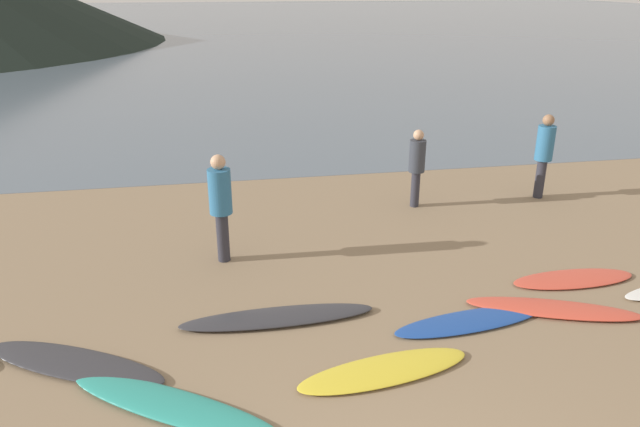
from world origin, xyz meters
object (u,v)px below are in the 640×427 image
(person_2, at_px, (544,149))
(surfboard_2, at_px, (172,406))
(person_0, at_px, (417,162))
(surfboard_7, at_px, (573,279))
(person_1, at_px, (220,200))
(surfboard_3, at_px, (278,317))
(surfboard_4, at_px, (384,370))
(surfboard_6, at_px, (553,309))
(surfboard_5, at_px, (469,321))
(surfboard_1, at_px, (74,363))

(person_2, bearing_deg, surfboard_2, -29.29)
(surfboard_2, distance_m, person_0, 7.07)
(surfboard_7, distance_m, person_1, 5.59)
(surfboard_2, distance_m, surfboard_3, 2.05)
(surfboard_7, bearing_deg, person_0, 111.12)
(surfboard_3, bearing_deg, person_2, 32.26)
(surfboard_2, relative_size, surfboard_4, 1.22)
(surfboard_2, relative_size, person_1, 1.47)
(person_0, bearing_deg, surfboard_6, -132.70)
(surfboard_7, distance_m, person_0, 3.84)
(surfboard_6, xyz_separation_m, surfboard_7, (0.79, 0.78, -0.01))
(surfboard_5, bearing_deg, surfboard_6, -3.63)
(surfboard_4, bearing_deg, surfboard_3, 119.55)
(surfboard_7, relative_size, person_2, 1.11)
(person_1, bearing_deg, surfboard_3, 115.94)
(person_1, relative_size, person_2, 1.02)
(surfboard_4, bearing_deg, person_2, 37.75)
(surfboard_7, xyz_separation_m, person_1, (-5.24, 1.65, 1.03))
(surfboard_5, xyz_separation_m, surfboard_6, (1.26, 0.08, 0.01))
(surfboard_5, bearing_deg, person_2, 44.69)
(person_0, bearing_deg, person_2, -49.70)
(surfboard_4, bearing_deg, surfboard_2, 175.56)
(surfboard_7, height_order, person_1, person_1)
(surfboard_4, height_order, surfboard_5, surfboard_4)
(surfboard_1, xyz_separation_m, surfboard_6, (6.29, 0.15, 0.00))
(surfboard_2, xyz_separation_m, surfboard_5, (3.84, 1.05, -0.02))
(surfboard_2, bearing_deg, surfboard_4, 37.37)
(surfboard_2, xyz_separation_m, person_2, (7.24, 5.42, 0.99))
(surfboard_1, xyz_separation_m, surfboard_7, (7.08, 0.92, -0.01))
(surfboard_2, relative_size, surfboard_6, 1.12)
(surfboard_7, bearing_deg, surfboard_3, -176.53)
(surfboard_1, distance_m, surfboard_4, 3.69)
(surfboard_6, bearing_deg, person_2, 83.84)
(surfboard_2, relative_size, person_0, 1.67)
(person_0, relative_size, person_2, 0.90)
(person_1, bearing_deg, surfboard_7, 169.97)
(surfboard_2, bearing_deg, surfboard_7, 50.28)
(surfboard_3, xyz_separation_m, surfboard_5, (2.52, -0.53, -0.02))
(surfboard_2, bearing_deg, person_1, 111.99)
(surfboard_5, height_order, person_1, person_1)
(surfboard_1, xyz_separation_m, person_2, (8.43, 4.44, 0.99))
(person_1, bearing_deg, person_2, -156.76)
(surfboard_2, distance_m, person_2, 9.09)
(surfboard_1, height_order, surfboard_4, surfboard_1)
(surfboard_5, relative_size, surfboard_6, 0.93)
(surfboard_5, bearing_deg, surfboard_3, 160.71)
(surfboard_4, xyz_separation_m, surfboard_7, (3.47, 1.69, -0.00))
(surfboard_1, bearing_deg, surfboard_2, -11.87)
(surfboard_4, xyz_separation_m, person_1, (-1.77, 3.35, 1.02))
(surfboard_4, relative_size, person_1, 1.20)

